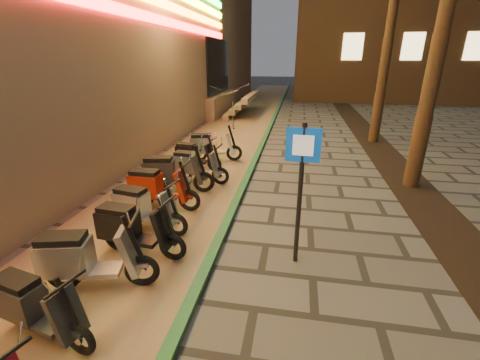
% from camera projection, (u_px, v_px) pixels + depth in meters
% --- Properties ---
extents(parking_strip, '(3.40, 60.00, 0.01)m').
position_uv_depth(parking_strip, '(217.00, 147.00, 12.58)').
color(parking_strip, '#8C7251').
rests_on(parking_strip, ground).
extents(green_curb, '(0.18, 60.00, 0.10)m').
position_uv_depth(green_curb, '(260.00, 148.00, 12.28)').
color(green_curb, '#256436').
rests_on(green_curb, ground).
extents(planting_strip, '(1.20, 40.00, 0.02)m').
position_uv_depth(planting_strip, '(439.00, 219.00, 6.96)').
color(planting_strip, black).
rests_on(planting_strip, ground).
extents(pedestrian_sign, '(0.53, 0.10, 2.40)m').
position_uv_depth(pedestrian_sign, '(301.00, 177.00, 5.00)').
color(pedestrian_sign, black).
rests_on(pedestrian_sign, ground).
extents(scooter_5, '(1.49, 0.69, 1.05)m').
position_uv_depth(scooter_5, '(33.00, 306.00, 3.91)').
color(scooter_5, black).
rests_on(scooter_5, ground).
extents(scooter_6, '(1.71, 0.83, 1.21)m').
position_uv_depth(scooter_6, '(84.00, 259.00, 4.72)').
color(scooter_6, black).
rests_on(scooter_6, ground).
extents(scooter_7, '(1.65, 0.60, 1.16)m').
position_uv_depth(scooter_7, '(131.00, 228.00, 5.61)').
color(scooter_7, black).
rests_on(scooter_7, ground).
extents(scooter_8, '(1.61, 0.69, 1.13)m').
position_uv_depth(scooter_8, '(142.00, 207.00, 6.41)').
color(scooter_8, black).
rests_on(scooter_8, ground).
extents(scooter_9, '(1.68, 0.59, 1.18)m').
position_uv_depth(scooter_9, '(156.00, 187.00, 7.34)').
color(scooter_9, black).
rests_on(scooter_9, ground).
extents(scooter_10, '(1.80, 0.81, 1.26)m').
position_uv_depth(scooter_10, '(170.00, 173.00, 8.17)').
color(scooter_10, black).
rests_on(scooter_10, ground).
extents(scooter_11, '(1.59, 0.56, 1.12)m').
position_uv_depth(scooter_11, '(194.00, 165.00, 8.90)').
color(scooter_11, black).
rests_on(scooter_11, ground).
extents(scooter_12, '(1.50, 0.61, 1.05)m').
position_uv_depth(scooter_12, '(193.00, 155.00, 9.96)').
color(scooter_12, black).
rests_on(scooter_12, ground).
extents(scooter_13, '(1.73, 0.83, 1.22)m').
position_uv_depth(scooter_13, '(210.00, 146.00, 10.70)').
color(scooter_13, black).
rests_on(scooter_13, ground).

